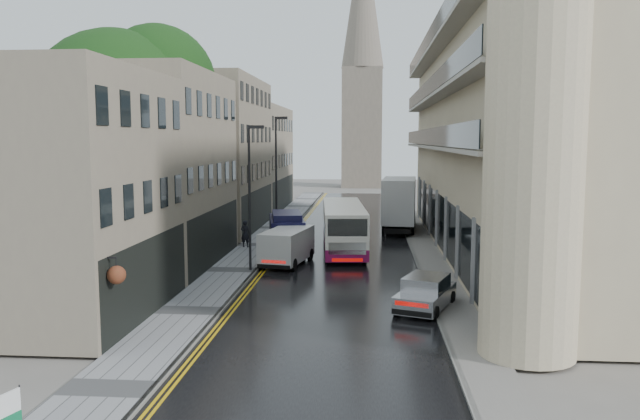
% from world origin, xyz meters
% --- Properties ---
extents(road, '(9.00, 85.00, 0.02)m').
position_xyz_m(road, '(0.00, 27.50, 0.01)').
color(road, black).
rests_on(road, ground).
extents(left_sidewalk, '(2.70, 85.00, 0.12)m').
position_xyz_m(left_sidewalk, '(-5.85, 27.50, 0.06)').
color(left_sidewalk, gray).
rests_on(left_sidewalk, ground).
extents(right_sidewalk, '(1.80, 85.00, 0.12)m').
position_xyz_m(right_sidewalk, '(5.40, 27.50, 0.06)').
color(right_sidewalk, slate).
rests_on(right_sidewalk, ground).
extents(old_shop_row, '(4.50, 56.00, 12.00)m').
position_xyz_m(old_shop_row, '(-9.45, 30.00, 6.00)').
color(old_shop_row, gray).
rests_on(old_shop_row, ground).
extents(modern_block, '(8.00, 40.00, 14.00)m').
position_xyz_m(modern_block, '(10.30, 26.00, 7.00)').
color(modern_block, beige).
rests_on(modern_block, ground).
extents(church_spire, '(6.40, 6.40, 40.00)m').
position_xyz_m(church_spire, '(0.50, 82.00, 20.00)').
color(church_spire, gray).
rests_on(church_spire, ground).
extents(tree_near, '(10.56, 10.56, 13.89)m').
position_xyz_m(tree_near, '(-12.50, 20.00, 6.95)').
color(tree_near, black).
rests_on(tree_near, ground).
extents(tree_far, '(9.24, 9.24, 12.46)m').
position_xyz_m(tree_far, '(-12.20, 33.00, 6.23)').
color(tree_far, black).
rests_on(tree_far, ground).
extents(cream_bus, '(3.43, 11.26, 3.02)m').
position_xyz_m(cream_bus, '(-0.88, 23.10, 1.53)').
color(cream_bus, white).
rests_on(cream_bus, road).
extents(white_lorry, '(3.12, 8.34, 4.29)m').
position_xyz_m(white_lorry, '(2.80, 33.33, 2.16)').
color(white_lorry, beige).
rests_on(white_lorry, road).
extents(silver_hatchback, '(3.06, 4.36, 1.50)m').
position_xyz_m(silver_hatchback, '(2.89, 11.18, 0.77)').
color(silver_hatchback, '#97979C').
rests_on(silver_hatchback, road).
extents(white_van, '(2.86, 5.00, 2.13)m').
position_xyz_m(white_van, '(-4.30, 19.96, 1.09)').
color(white_van, silver).
rests_on(white_van, road).
extents(navy_van, '(3.02, 5.57, 2.69)m').
position_xyz_m(navy_van, '(-4.30, 23.70, 1.37)').
color(navy_van, black).
rests_on(navy_van, road).
extents(pedestrian, '(0.75, 0.60, 1.81)m').
position_xyz_m(pedestrian, '(-6.56, 26.47, 1.03)').
color(pedestrian, black).
rests_on(pedestrian, left_sidewalk).
extents(lamp_post_near, '(0.89, 0.22, 7.90)m').
position_xyz_m(lamp_post_near, '(-4.85, 19.28, 4.07)').
color(lamp_post_near, black).
rests_on(lamp_post_near, left_sidewalk).
extents(lamp_post_far, '(1.02, 0.43, 8.89)m').
position_xyz_m(lamp_post_far, '(-5.59, 34.07, 4.57)').
color(lamp_post_far, black).
rests_on(lamp_post_far, left_sidewalk).
extents(estate_sign, '(0.26, 0.63, 1.06)m').
position_xyz_m(estate_sign, '(-7.05, -0.32, 0.65)').
color(estate_sign, white).
rests_on(estate_sign, left_sidewalk).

